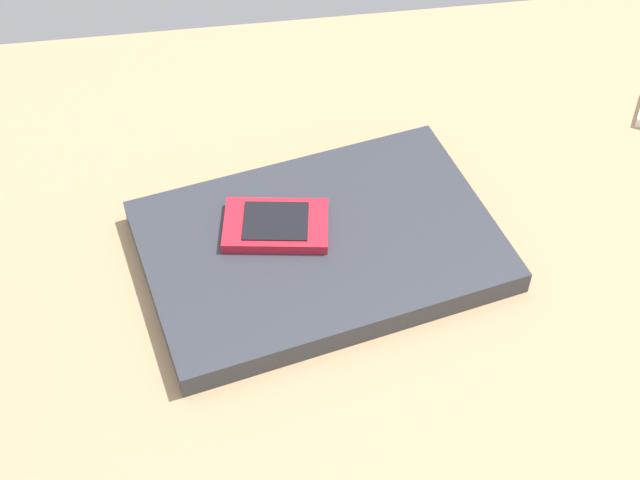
# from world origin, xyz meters

# --- Properties ---
(desk_surface) EXTENTS (1.20, 0.80, 0.03)m
(desk_surface) POSITION_xyz_m (0.00, 0.00, 0.01)
(desk_surface) COLOR tan
(desk_surface) RESTS_ON ground
(laptop_closed) EXTENTS (0.36, 0.28, 0.02)m
(laptop_closed) POSITION_xyz_m (-0.05, -0.01, 0.04)
(laptop_closed) COLOR #33353D
(laptop_closed) RESTS_ON desk_surface
(cell_phone_on_laptop) EXTENTS (0.11, 0.08, 0.01)m
(cell_phone_on_laptop) POSITION_xyz_m (-0.01, -0.03, 0.06)
(cell_phone_on_laptop) COLOR red
(cell_phone_on_laptop) RESTS_ON laptop_closed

